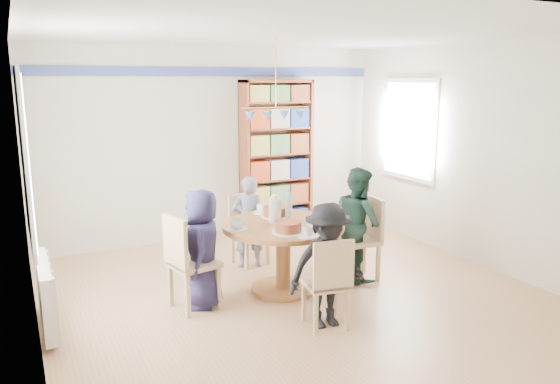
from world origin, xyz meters
TOP-DOWN VIEW (x-y plane):
  - ground at (0.00, 0.00)m, footprint 5.00×5.00m
  - room_shell at (-0.26, 0.87)m, footprint 5.00×5.00m
  - radiator at (-2.42, 0.30)m, footprint 0.12×1.00m
  - dining_table at (-0.06, 0.20)m, footprint 1.30×1.30m
  - chair_left at (-1.14, 0.18)m, footprint 0.51×0.51m
  - chair_right at (0.96, 0.15)m, footprint 0.46×0.46m
  - chair_far at (-0.06, 1.22)m, footprint 0.45×0.45m
  - chair_near at (-0.10, -0.81)m, footprint 0.44×0.44m
  - person_left at (-0.96, 0.20)m, footprint 0.57×0.69m
  - person_right at (0.88, 0.18)m, footprint 0.54×0.66m
  - person_far at (-0.09, 1.08)m, footprint 0.46×0.35m
  - person_near at (-0.08, -0.75)m, footprint 0.79×0.49m
  - bookshelf at (0.90, 2.34)m, footprint 1.07×0.32m
  - tableware at (-0.09, 0.23)m, footprint 1.28×1.28m

SIDE VIEW (x-z plane):
  - ground at x=0.00m, z-range 0.00..0.00m
  - radiator at x=-2.42m, z-range 0.05..0.65m
  - chair_far at x=-0.06m, z-range 0.04..0.91m
  - chair_near at x=-0.10m, z-range 0.04..0.91m
  - chair_right at x=0.96m, z-range 0.05..0.99m
  - chair_left at x=-1.14m, z-range 0.05..1.02m
  - dining_table at x=-0.06m, z-range 0.18..0.93m
  - person_far at x=-0.09m, z-range 0.00..1.12m
  - person_near at x=-0.08m, z-range 0.00..1.17m
  - person_left at x=-0.96m, z-range 0.00..1.20m
  - person_right at x=0.88m, z-range 0.00..1.29m
  - tableware at x=-0.09m, z-range 0.66..0.99m
  - bookshelf at x=0.90m, z-range -0.02..2.22m
  - room_shell at x=-0.26m, z-range -0.85..4.15m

